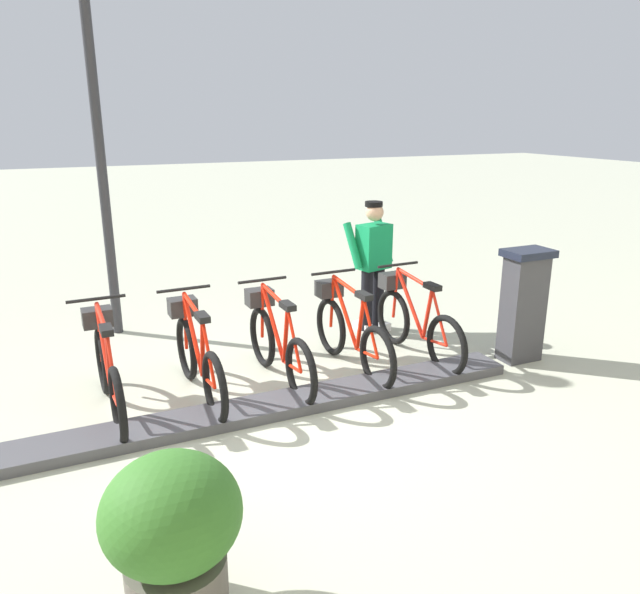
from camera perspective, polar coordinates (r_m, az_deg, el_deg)
ground_plane at (r=5.83m, az=-3.84°, el=-10.58°), size 60.00×60.00×0.00m
dock_rail_base at (r=5.81m, az=-3.84°, el=-10.14°), size 0.44×4.97×0.10m
payment_kiosk at (r=7.08m, az=18.64°, el=-0.59°), size 0.36×0.52×1.28m
bike_docked_0 at (r=6.96m, az=8.95°, el=-2.23°), size 1.72×0.54×1.02m
bike_docked_1 at (r=6.57m, az=2.80°, el=-3.23°), size 1.72×0.54×1.02m
bike_docked_2 at (r=6.26m, az=-4.06°, el=-4.30°), size 1.72×0.54×1.02m
bike_docked_3 at (r=6.04m, az=-11.54°, el=-5.39°), size 1.72×0.54×1.02m
bike_docked_4 at (r=5.94m, az=-19.44°, el=-6.44°), size 1.72×0.54×1.02m
worker_near_rack at (r=7.64m, az=5.02°, el=3.37°), size 0.51×0.68×1.66m
lamp_post at (r=7.75m, az=-20.45°, el=16.29°), size 0.32×0.32×4.22m
planter_bush at (r=3.57m, az=-13.72°, el=-20.61°), size 0.76×0.76×0.97m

